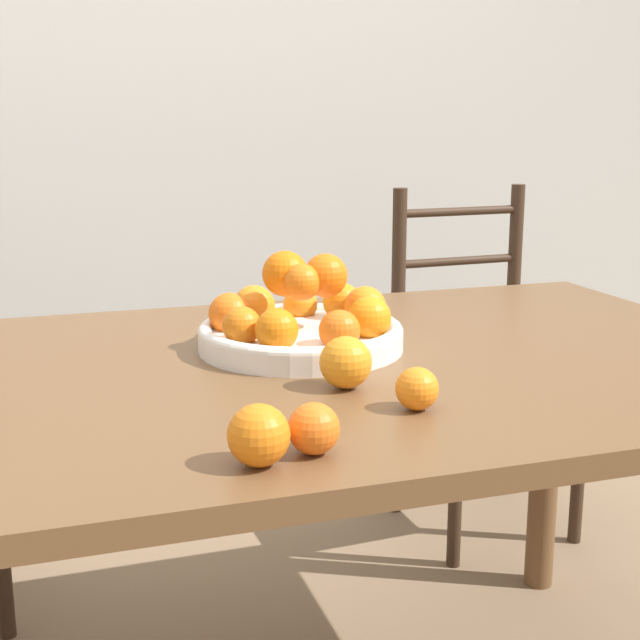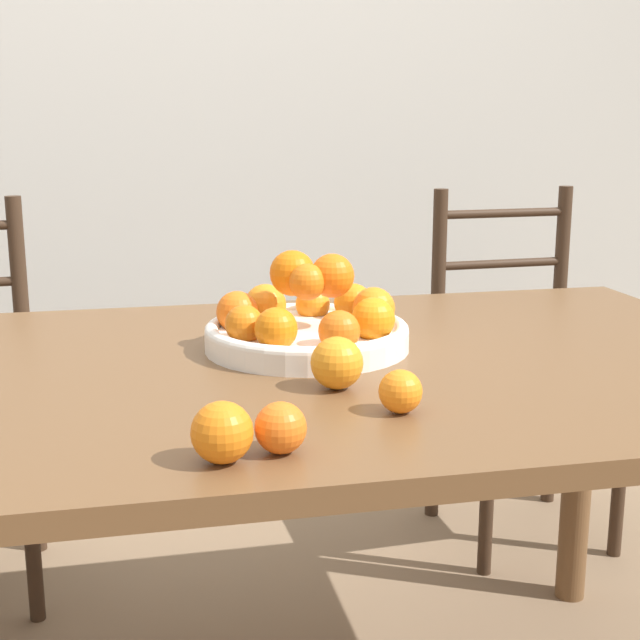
% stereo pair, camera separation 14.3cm
% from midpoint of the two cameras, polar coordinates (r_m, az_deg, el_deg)
% --- Properties ---
extents(wall_back, '(8.00, 0.06, 2.60)m').
position_cam_midpoint_polar(wall_back, '(2.92, -8.11, 15.76)').
color(wall_back, beige).
rests_on(wall_back, ground_plane).
extents(dining_table, '(1.88, 1.00, 0.76)m').
position_cam_midpoint_polar(dining_table, '(1.47, -2.58, -6.18)').
color(dining_table, brown).
rests_on(dining_table, ground_plane).
extents(fruit_bowl, '(0.35, 0.35, 0.17)m').
position_cam_midpoint_polar(fruit_bowl, '(1.54, 1.88, -0.24)').
color(fruit_bowl, white).
rests_on(fruit_bowl, dining_table).
extents(orange_loose_0, '(0.06, 0.06, 0.06)m').
position_cam_midpoint_polar(orange_loose_0, '(1.22, 8.53, -4.60)').
color(orange_loose_0, orange).
rests_on(orange_loose_0, dining_table).
extents(orange_loose_1, '(0.08, 0.08, 0.08)m').
position_cam_midpoint_polar(orange_loose_1, '(1.32, 4.20, -2.81)').
color(orange_loose_1, orange).
rests_on(orange_loose_1, dining_table).
extents(orange_loose_2, '(0.06, 0.06, 0.06)m').
position_cam_midpoint_polar(orange_loose_2, '(1.07, 1.31, -6.98)').
color(orange_loose_2, orange).
rests_on(orange_loose_2, dining_table).
extents(orange_loose_3, '(0.07, 0.07, 0.07)m').
position_cam_midpoint_polar(orange_loose_3, '(1.04, -2.36, -7.27)').
color(orange_loose_3, orange).
rests_on(orange_loose_3, dining_table).
extents(chair_right, '(0.44, 0.42, 0.96)m').
position_cam_midpoint_polar(chair_right, '(2.53, 14.23, -3.32)').
color(chair_right, '#382619').
rests_on(chair_right, ground_plane).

